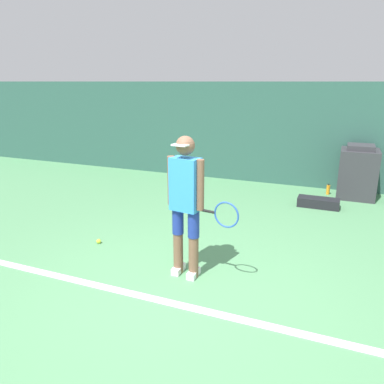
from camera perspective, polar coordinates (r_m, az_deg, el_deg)
ground_plane at (r=4.38m, az=-1.72°, el=-15.23°), size 24.00×24.00×0.00m
back_wall at (r=8.82m, az=12.23°, el=8.63°), size 24.00×0.10×2.30m
court_baseline at (r=4.21m, az=-2.98°, el=-16.59°), size 21.60×0.10×0.01m
tennis_player at (r=4.38m, az=-0.87°, el=-1.34°), size 0.92×0.31×1.72m
tennis_ball at (r=5.74m, az=-14.03°, el=-7.30°), size 0.07×0.07×0.07m
covered_chair at (r=8.34m, az=23.94°, el=2.74°), size 0.73×0.75×1.09m
equipment_bag at (r=7.51m, az=18.69°, el=-1.54°), size 0.76×0.31×0.18m
water_bottle at (r=8.42m, az=20.02°, el=0.36°), size 0.07×0.07×0.23m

